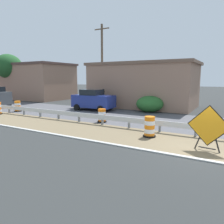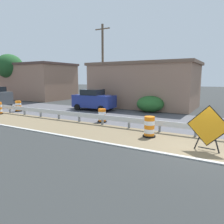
% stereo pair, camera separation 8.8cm
% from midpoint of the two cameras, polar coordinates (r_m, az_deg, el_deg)
% --- Properties ---
extents(ground_plane, '(160.00, 160.00, 0.00)m').
position_cam_midpoint_polar(ground_plane, '(10.56, 22.83, -9.36)').
color(ground_plane, '#2B2D2D').
extents(median_dirt_strip, '(3.69, 120.00, 0.01)m').
position_cam_midpoint_polar(median_dirt_strip, '(11.17, 23.24, -8.38)').
color(median_dirt_strip, '#706047').
rests_on(median_dirt_strip, ground).
extents(far_lane_asphalt, '(6.81, 120.00, 0.00)m').
position_cam_midpoint_polar(far_lane_asphalt, '(16.25, 25.39, -3.24)').
color(far_lane_asphalt, '#4C4C51').
rests_on(far_lane_asphalt, ground).
extents(curb_near_edge, '(0.20, 120.00, 0.11)m').
position_cam_midpoint_polar(curb_near_edge, '(9.33, 21.83, -11.68)').
color(curb_near_edge, '#ADADA8').
rests_on(curb_near_edge, ground).
extents(guardrail_median, '(0.18, 50.70, 0.71)m').
position_cam_midpoint_polar(guardrail_median, '(12.67, 21.08, -3.84)').
color(guardrail_median, silver).
rests_on(guardrail_median, ground).
extents(warning_sign_diamond, '(0.25, 1.82, 2.06)m').
position_cam_midpoint_polar(warning_sign_diamond, '(10.30, 23.92, -3.69)').
color(warning_sign_diamond, black).
rests_on(warning_sign_diamond, ground).
extents(traffic_barrel_nearest, '(0.70, 0.70, 1.13)m').
position_cam_midpoint_polar(traffic_barrel_nearest, '(11.98, 9.69, -4.09)').
color(traffic_barrel_nearest, orange).
rests_on(traffic_barrel_nearest, ground).
extents(traffic_barrel_close, '(0.69, 0.69, 0.98)m').
position_cam_midpoint_polar(traffic_barrel_close, '(15.75, -2.84, -1.12)').
color(traffic_barrel_close, orange).
rests_on(traffic_barrel_close, ground).
extents(traffic_barrel_mid, '(0.68, 0.68, 1.02)m').
position_cam_midpoint_polar(traffic_barrel_mid, '(22.72, -23.79, 1.28)').
color(traffic_barrel_mid, orange).
rests_on(traffic_barrel_mid, ground).
extents(car_trailing_near_lane, '(2.19, 4.23, 2.09)m').
position_cam_midpoint_polar(car_trailing_near_lane, '(21.63, -5.10, 3.22)').
color(car_trailing_near_lane, navy).
rests_on(car_trailing_near_lane, ground).
extents(roadside_shop_near, '(6.52, 11.60, 4.87)m').
position_cam_midpoint_polar(roadside_shop_near, '(24.66, 8.13, 7.13)').
color(roadside_shop_near, '#93705B').
rests_on(roadside_shop_near, ground).
extents(roadside_shop_far, '(7.26, 10.42, 5.38)m').
position_cam_midpoint_polar(roadside_shop_far, '(35.83, -19.11, 7.68)').
color(roadside_shop_far, '#93705B').
rests_on(roadside_shop_far, ground).
extents(utility_pole_near, '(0.24, 1.80, 8.91)m').
position_cam_midpoint_polar(utility_pole_near, '(24.21, -2.75, 12.31)').
color(utility_pole_near, brown).
rests_on(utility_pole_near, ground).
extents(bush_roadside, '(2.56, 2.56, 1.54)m').
position_cam_midpoint_polar(bush_roadside, '(20.80, 9.83, 2.13)').
color(bush_roadside, '#286028').
rests_on(bush_roadside, ground).
extents(tree_roadside, '(4.00, 4.00, 6.74)m').
position_cam_midpoint_polar(tree_roadside, '(36.47, -25.83, 10.79)').
color(tree_roadside, brown).
rests_on(tree_roadside, ground).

